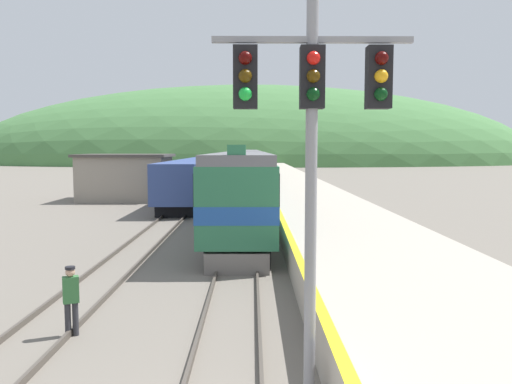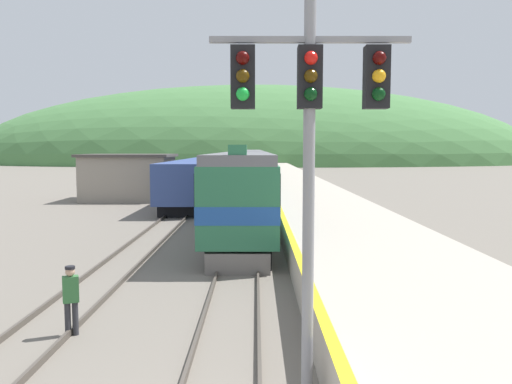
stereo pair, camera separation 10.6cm
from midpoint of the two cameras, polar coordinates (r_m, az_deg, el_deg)
track_main at (r=76.27m, az=-0.89°, el=1.71°), size 1.52×180.00×0.16m
track_siding at (r=76.43m, az=-4.27°, el=1.71°), size 1.52×180.00×0.16m
platform at (r=56.44m, az=3.88°, el=1.04°), size 6.02×140.00×1.13m
distant_hills at (r=155.16m, az=-0.67°, el=3.35°), size 176.08×79.23×47.06m
station_shed at (r=44.47m, az=-14.69°, el=1.68°), size 7.62×6.13×3.96m
express_train_lead_car at (r=27.61m, az=-1.68°, el=0.55°), size 3.00×21.31×4.57m
carriage_second at (r=49.34m, az=-1.14°, el=2.49°), size 2.99×20.00×4.21m
carriage_third at (r=70.21m, az=-0.93°, el=3.24°), size 2.99×20.00×4.21m
carriage_fourth at (r=91.09m, az=-0.82°, el=3.64°), size 2.99×20.00×4.21m
siding_train at (r=54.17m, az=-5.84°, el=2.17°), size 2.90×46.00×3.47m
signal_mast_main at (r=8.38m, az=6.03°, el=7.85°), size 3.30×0.42×7.11m
track_worker at (r=12.80m, az=-20.62°, el=-11.15°), size 0.42×0.35×1.68m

